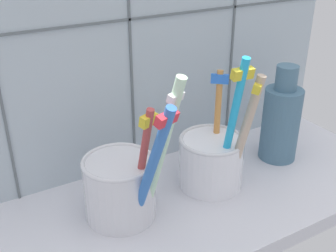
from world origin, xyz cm
name	(u,v)px	position (x,y,z in cm)	size (l,w,h in cm)	color
counter_slab	(175,211)	(0.00, 0.00, 1.00)	(64.00, 22.00, 2.00)	silver
tile_wall_back	(125,17)	(0.00, 12.00, 22.50)	(64.00, 2.20, 45.00)	#B2C1CC
toothbrush_cup_left	(123,184)	(-6.16, 1.23, 6.38)	(8.86, 12.71, 18.61)	silver
toothbrush_cup_right	(213,157)	(6.48, 1.43, 6.06)	(8.29, 9.99, 18.44)	white
ceramic_vase	(281,120)	(18.76, 2.42, 7.89)	(5.24, 5.24, 13.85)	slate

